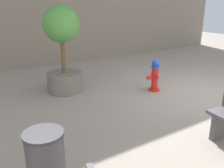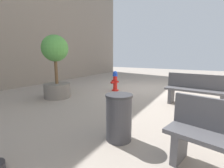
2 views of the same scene
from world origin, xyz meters
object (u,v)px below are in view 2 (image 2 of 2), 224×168
(trash_bin, at_px, (119,117))
(fire_hydrant, at_px, (115,81))
(bench_near, at_px, (196,90))
(planter_tree, at_px, (56,64))

(trash_bin, bearing_deg, fire_hydrant, -60.29)
(fire_hydrant, bearing_deg, trash_bin, 119.71)
(fire_hydrant, relative_size, trash_bin, 1.01)
(trash_bin, bearing_deg, bench_near, -109.85)
(fire_hydrant, distance_m, trash_bin, 4.13)
(bench_near, bearing_deg, planter_tree, 17.20)
(planter_tree, bearing_deg, bench_near, -162.80)
(fire_hydrant, relative_size, planter_tree, 0.39)
(fire_hydrant, distance_m, planter_tree, 2.50)
(bench_near, xyz_separation_m, trash_bin, (1.05, 2.92, -0.08))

